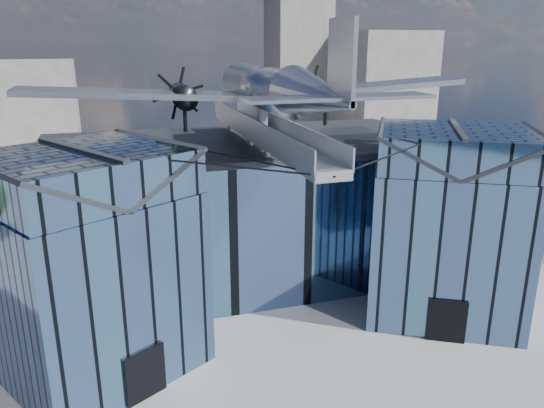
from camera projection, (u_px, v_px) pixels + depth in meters
name	position (u px, v px, depth m)	size (l,w,h in m)	color
ground_plane	(282.00, 325.00, 32.50)	(120.00, 120.00, 0.00)	gray
museum	(255.00, 211.00, 36.15)	(32.88, 24.50, 17.60)	#476A92
bg_towers	(181.00, 89.00, 75.94)	(77.00, 24.50, 26.00)	gray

